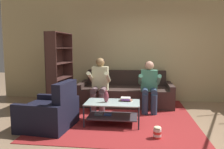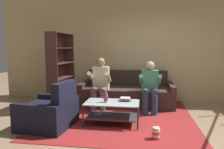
{
  "view_description": "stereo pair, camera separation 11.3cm",
  "coord_description": "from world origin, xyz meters",
  "px_view_note": "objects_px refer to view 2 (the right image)",
  "views": [
    {
      "loc": [
        -0.16,
        -3.76,
        1.49
      ],
      "look_at": [
        -0.71,
        0.76,
        0.93
      ],
      "focal_mm": 35.0,
      "sensor_mm": 36.0,
      "label": 1
    },
    {
      "loc": [
        -0.05,
        -3.74,
        1.49
      ],
      "look_at": [
        -0.71,
        0.76,
        0.93
      ],
      "focal_mm": 35.0,
      "sensor_mm": 36.0,
      "label": 2
    }
  ],
  "objects_px": {
    "person_seated_right": "(150,84)",
    "popcorn_tub": "(156,133)",
    "person_seated_left": "(100,82)",
    "book_stack": "(126,99)",
    "coffee_table": "(112,109)",
    "couch": "(126,94)",
    "bookshelf": "(59,75)",
    "armchair": "(50,112)",
    "vase": "(106,97)"
  },
  "relations": [
    {
      "from": "vase",
      "to": "armchair",
      "type": "xyz_separation_m",
      "value": [
        -1.01,
        -0.32,
        -0.26
      ]
    },
    {
      "from": "couch",
      "to": "popcorn_tub",
      "type": "distance_m",
      "value": 2.25
    },
    {
      "from": "book_stack",
      "to": "bookshelf",
      "type": "xyz_separation_m",
      "value": [
        -1.73,
        0.87,
        0.33
      ]
    },
    {
      "from": "person_seated_left",
      "to": "bookshelf",
      "type": "bearing_deg",
      "value": 177.04
    },
    {
      "from": "bookshelf",
      "to": "popcorn_tub",
      "type": "relative_size",
      "value": 8.74
    },
    {
      "from": "couch",
      "to": "coffee_table",
      "type": "distance_m",
      "value": 1.53
    },
    {
      "from": "person_seated_right",
      "to": "bookshelf",
      "type": "bearing_deg",
      "value": 178.44
    },
    {
      "from": "popcorn_tub",
      "to": "book_stack",
      "type": "bearing_deg",
      "value": 126.74
    },
    {
      "from": "bookshelf",
      "to": "armchair",
      "type": "height_order",
      "value": "bookshelf"
    },
    {
      "from": "person_seated_right",
      "to": "coffee_table",
      "type": "height_order",
      "value": "person_seated_right"
    },
    {
      "from": "person_seated_left",
      "to": "person_seated_right",
      "type": "height_order",
      "value": "person_seated_left"
    },
    {
      "from": "couch",
      "to": "popcorn_tub",
      "type": "bearing_deg",
      "value": -73.03
    },
    {
      "from": "coffee_table",
      "to": "vase",
      "type": "distance_m",
      "value": 0.28
    },
    {
      "from": "vase",
      "to": "person_seated_right",
      "type": "bearing_deg",
      "value": 48.25
    },
    {
      "from": "couch",
      "to": "person_seated_left",
      "type": "relative_size",
      "value": 1.93
    },
    {
      "from": "coffee_table",
      "to": "book_stack",
      "type": "bearing_deg",
      "value": 26.06
    },
    {
      "from": "armchair",
      "to": "book_stack",
      "type": "bearing_deg",
      "value": 18.97
    },
    {
      "from": "book_stack",
      "to": "popcorn_tub",
      "type": "bearing_deg",
      "value": -53.26
    },
    {
      "from": "couch",
      "to": "bookshelf",
      "type": "bearing_deg",
      "value": -162.36
    },
    {
      "from": "book_stack",
      "to": "popcorn_tub",
      "type": "xyz_separation_m",
      "value": [
        0.56,
        -0.75,
        -0.37
      ]
    },
    {
      "from": "coffee_table",
      "to": "armchair",
      "type": "relative_size",
      "value": 1.03
    },
    {
      "from": "couch",
      "to": "coffee_table",
      "type": "relative_size",
      "value": 2.3
    },
    {
      "from": "vase",
      "to": "bookshelf",
      "type": "height_order",
      "value": "bookshelf"
    },
    {
      "from": "person_seated_right",
      "to": "vase",
      "type": "relative_size",
      "value": 5.1
    },
    {
      "from": "vase",
      "to": "book_stack",
      "type": "distance_m",
      "value": 0.41
    },
    {
      "from": "bookshelf",
      "to": "couch",
      "type": "bearing_deg",
      "value": 17.64
    },
    {
      "from": "couch",
      "to": "armchair",
      "type": "relative_size",
      "value": 2.36
    },
    {
      "from": "armchair",
      "to": "coffee_table",
      "type": "bearing_deg",
      "value": 17.23
    },
    {
      "from": "person_seated_right",
      "to": "vase",
      "type": "bearing_deg",
      "value": -131.75
    },
    {
      "from": "book_stack",
      "to": "popcorn_tub",
      "type": "distance_m",
      "value": 1.01
    },
    {
      "from": "bookshelf",
      "to": "armchair",
      "type": "distance_m",
      "value": 1.48
    },
    {
      "from": "couch",
      "to": "bookshelf",
      "type": "xyz_separation_m",
      "value": [
        -1.63,
        -0.52,
        0.52
      ]
    },
    {
      "from": "person_seated_right",
      "to": "book_stack",
      "type": "relative_size",
      "value": 4.59
    },
    {
      "from": "person_seated_left",
      "to": "person_seated_right",
      "type": "xyz_separation_m",
      "value": [
        1.17,
        -0.01,
        -0.03
      ]
    },
    {
      "from": "person_seated_right",
      "to": "popcorn_tub",
      "type": "relative_size",
      "value": 5.55
    },
    {
      "from": "person_seated_right",
      "to": "coffee_table",
      "type": "bearing_deg",
      "value": -128.79
    },
    {
      "from": "person_seated_left",
      "to": "person_seated_right",
      "type": "relative_size",
      "value": 1.06
    },
    {
      "from": "coffee_table",
      "to": "book_stack",
      "type": "relative_size",
      "value": 4.08
    },
    {
      "from": "book_stack",
      "to": "popcorn_tub",
      "type": "height_order",
      "value": "book_stack"
    },
    {
      "from": "person_seated_left",
      "to": "vase",
      "type": "xyz_separation_m",
      "value": [
        0.3,
        -0.98,
        -0.14
      ]
    },
    {
      "from": "couch",
      "to": "armchair",
      "type": "height_order",
      "value": "armchair"
    },
    {
      "from": "person_seated_right",
      "to": "person_seated_left",
      "type": "bearing_deg",
      "value": 179.69
    },
    {
      "from": "person_seated_left",
      "to": "person_seated_right",
      "type": "bearing_deg",
      "value": -0.31
    },
    {
      "from": "vase",
      "to": "armchair",
      "type": "relative_size",
      "value": 0.23
    },
    {
      "from": "person_seated_right",
      "to": "armchair",
      "type": "height_order",
      "value": "person_seated_right"
    },
    {
      "from": "book_stack",
      "to": "person_seated_left",
      "type": "bearing_deg",
      "value": 129.69
    },
    {
      "from": "couch",
      "to": "person_seated_left",
      "type": "bearing_deg",
      "value": -135.57
    },
    {
      "from": "person_seated_right",
      "to": "popcorn_tub",
      "type": "distance_m",
      "value": 1.66
    },
    {
      "from": "couch",
      "to": "person_seated_right",
      "type": "distance_m",
      "value": 0.9
    },
    {
      "from": "book_stack",
      "to": "armchair",
      "type": "height_order",
      "value": "armchair"
    }
  ]
}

